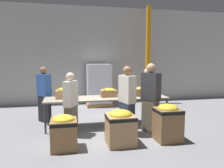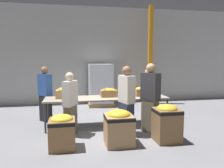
# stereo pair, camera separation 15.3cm
# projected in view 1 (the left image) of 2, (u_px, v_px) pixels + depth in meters

# --- Properties ---
(ground_plane) EXTENTS (30.00, 30.00, 0.00)m
(ground_plane) POSITION_uv_depth(u_px,v_px,m) (107.00, 125.00, 6.12)
(ground_plane) COLOR gray
(wall_back) EXTENTS (16.00, 0.08, 4.00)m
(wall_back) POSITION_uv_depth(u_px,v_px,m) (92.00, 56.00, 9.15)
(wall_back) COLOR #B7B7B2
(wall_back) RESTS_ON ground_plane
(sorting_table) EXTENTS (3.36, 0.84, 0.80)m
(sorting_table) POSITION_uv_depth(u_px,v_px,m) (107.00, 99.00, 6.03)
(sorting_table) COLOR #9E937F
(sorting_table) RESTS_ON ground_plane
(banana_box_0) EXTENTS (0.44, 0.31, 0.29)m
(banana_box_0) POSITION_uv_depth(u_px,v_px,m) (64.00, 93.00, 5.85)
(banana_box_0) COLOR tan
(banana_box_0) RESTS_ON sorting_table
(banana_box_1) EXTENTS (0.45, 0.34, 0.25)m
(banana_box_1) POSITION_uv_depth(u_px,v_px,m) (108.00, 93.00, 6.12)
(banana_box_1) COLOR olive
(banana_box_1) RESTS_ON sorting_table
(banana_box_2) EXTENTS (0.43, 0.34, 0.26)m
(banana_box_2) POSITION_uv_depth(u_px,v_px,m) (142.00, 91.00, 6.30)
(banana_box_2) COLOR olive
(banana_box_2) RESTS_ON sorting_table
(volunteer_0) EXTENTS (0.38, 0.46, 1.54)m
(volunteer_0) POSITION_uv_depth(u_px,v_px,m) (71.00, 105.00, 5.24)
(volunteer_0) COLOR #6B604C
(volunteer_0) RESTS_ON ground_plane
(volunteer_1) EXTENTS (0.35, 0.50, 1.69)m
(volunteer_1) POSITION_uv_depth(u_px,v_px,m) (127.00, 101.00, 5.30)
(volunteer_1) COLOR #2D3856
(volunteer_1) RESTS_ON ground_plane
(volunteer_2) EXTENTS (0.44, 0.52, 1.75)m
(volunteer_2) POSITION_uv_depth(u_px,v_px,m) (151.00, 98.00, 5.51)
(volunteer_2) COLOR #6B604C
(volunteer_2) RESTS_ON ground_plane
(volunteer_3) EXTENTS (0.40, 0.46, 1.55)m
(volunteer_3) POSITION_uv_depth(u_px,v_px,m) (147.00, 92.00, 7.09)
(volunteer_3) COLOR #6B604C
(volunteer_3) RESTS_ON ground_plane
(volunteer_4) EXTENTS (0.45, 0.48, 1.64)m
(volunteer_4) POSITION_uv_depth(u_px,v_px,m) (44.00, 95.00, 6.41)
(volunteer_4) COLOR black
(volunteer_4) RESTS_ON ground_plane
(donation_bin_0) EXTENTS (0.53, 0.53, 0.72)m
(donation_bin_0) POSITION_uv_depth(u_px,v_px,m) (64.00, 131.00, 4.48)
(donation_bin_0) COLOR olive
(donation_bin_0) RESTS_ON ground_plane
(donation_bin_1) EXTENTS (0.59, 0.59, 0.77)m
(donation_bin_1) POSITION_uv_depth(u_px,v_px,m) (120.00, 126.00, 4.72)
(donation_bin_1) COLOR tan
(donation_bin_1) RESTS_ON ground_plane
(donation_bin_2) EXTENTS (0.54, 0.54, 0.85)m
(donation_bin_2) POSITION_uv_depth(u_px,v_px,m) (168.00, 121.00, 4.94)
(donation_bin_2) COLOR olive
(donation_bin_2) RESTS_ON ground_plane
(support_pillar) EXTENTS (0.16, 0.16, 4.00)m
(support_pillar) POSITION_uv_depth(u_px,v_px,m) (148.00, 55.00, 9.00)
(support_pillar) COLOR orange
(support_pillar) RESTS_ON ground_plane
(pallet_stack_0) EXTENTS (0.99, 0.99, 1.66)m
(pallet_stack_0) POSITION_uv_depth(u_px,v_px,m) (99.00, 85.00, 8.71)
(pallet_stack_0) COLOR olive
(pallet_stack_0) RESTS_ON ground_plane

